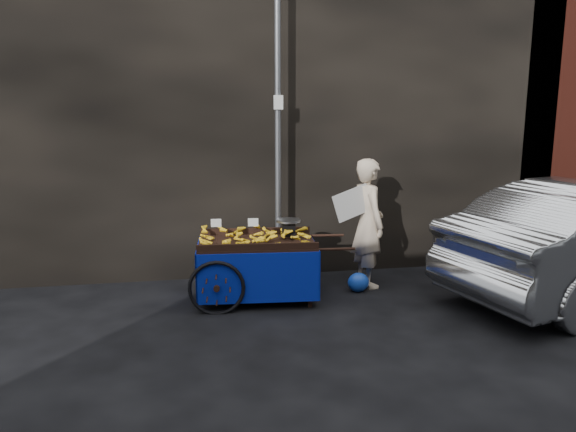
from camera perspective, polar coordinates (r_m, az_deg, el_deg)
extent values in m
plane|color=black|center=(6.48, -1.79, -10.26)|extent=(80.00, 80.00, 0.00)
cube|color=black|center=(8.56, -11.28, 11.93)|extent=(11.00, 2.00, 5.00)
cube|color=#591E14|center=(10.66, 27.04, 10.78)|extent=(3.00, 2.00, 5.00)
cylinder|color=slate|center=(7.36, -1.03, 8.36)|extent=(0.08, 0.08, 4.00)
cube|color=white|center=(7.30, -0.98, 11.48)|extent=(0.12, 0.02, 0.18)
cube|color=black|center=(6.87, -3.19, -2.83)|extent=(1.47, 0.99, 0.05)
cube|color=black|center=(7.26, -3.33, -1.55)|extent=(1.41, 0.15, 0.09)
cube|color=black|center=(6.46, -3.05, -3.20)|extent=(1.41, 0.15, 0.09)
cube|color=black|center=(6.68, 2.28, -6.37)|extent=(0.05, 0.05, 0.70)
cube|color=black|center=(7.35, 1.54, -4.70)|extent=(0.05, 0.05, 0.70)
cylinder|color=black|center=(6.63, 4.94, -3.38)|extent=(0.44, 0.07, 0.04)
cylinder|color=black|center=(7.30, 3.96, -1.98)|extent=(0.44, 0.07, 0.04)
torus|color=black|center=(6.53, -7.26, -7.30)|extent=(0.66, 0.10, 0.66)
torus|color=black|center=(7.43, -7.05, -4.96)|extent=(0.66, 0.10, 0.66)
cylinder|color=black|center=(6.98, -7.15, -6.05)|extent=(0.12, 0.99, 0.04)
cube|color=#082C96|center=(6.52, -3.00, -6.34)|extent=(1.44, 0.13, 0.60)
cube|color=#082C96|center=(7.38, -3.31, -4.22)|extent=(1.44, 0.13, 0.60)
cube|color=#082C96|center=(6.96, -9.06, -5.32)|extent=(0.09, 0.91, 0.60)
cube|color=#082C96|center=(7.01, 2.68, -5.06)|extent=(0.09, 0.91, 0.60)
cube|color=black|center=(6.91, 0.06, -1.46)|extent=(0.17, 0.14, 0.14)
cylinder|color=silver|center=(6.88, 0.06, -0.46)|extent=(0.32, 0.32, 0.03)
cube|color=white|center=(6.71, -7.32, -0.71)|extent=(0.12, 0.02, 0.10)
cube|color=white|center=(6.71, -3.56, -0.63)|extent=(0.12, 0.02, 0.10)
imported|color=beige|center=(7.42, 8.14, -0.71)|extent=(0.49, 0.67, 1.70)
cube|color=silver|center=(7.20, 6.60, 1.32)|extent=(0.58, 0.11, 0.50)
ellipsoid|color=blue|center=(7.33, 7.15, -6.70)|extent=(0.28, 0.22, 0.25)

